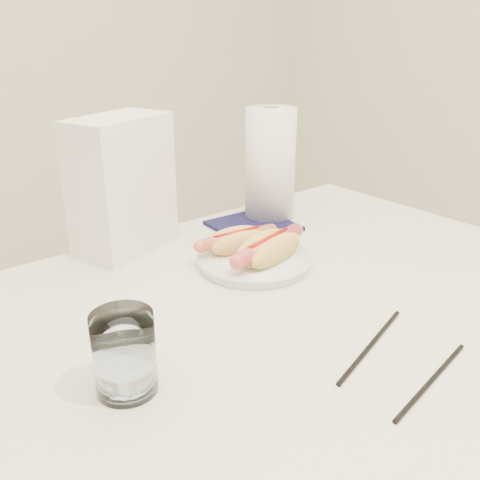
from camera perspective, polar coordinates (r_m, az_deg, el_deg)
table at (r=0.85m, az=2.40°, el=-10.97°), size 1.20×0.80×0.75m
plate at (r=0.96m, az=1.56°, el=-2.35°), size 0.23×0.23×0.02m
hotdog_left at (r=0.97m, az=-0.35°, el=-0.09°), size 0.16×0.07×0.04m
hotdog_right at (r=0.93m, az=3.11°, el=-0.95°), size 0.18×0.10×0.05m
water_glass at (r=0.64m, az=-12.41°, el=-11.90°), size 0.07×0.07×0.10m
chopstick_near at (r=0.75m, az=14.01°, el=-10.96°), size 0.20×0.06×0.01m
chopstick_far at (r=0.71m, az=20.06°, el=-14.08°), size 0.20×0.04×0.01m
napkin_box at (r=1.02m, az=-12.66°, el=5.82°), size 0.22×0.17×0.26m
navy_napkin at (r=1.14m, az=1.45°, el=1.55°), size 0.17×0.17×0.01m
paper_towel_roll at (r=1.16m, az=3.28°, el=8.14°), size 0.14×0.14×0.25m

